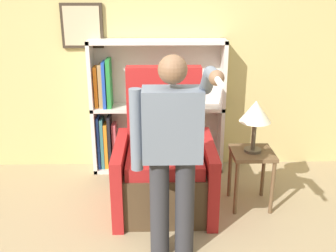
{
  "coord_description": "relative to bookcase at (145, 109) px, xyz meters",
  "views": [
    {
      "loc": [
        0.03,
        -2.36,
        2.04
      ],
      "look_at": [
        0.11,
        0.64,
        0.97
      ],
      "focal_mm": 42.0,
      "sensor_mm": 36.0,
      "label": 1
    }
  ],
  "objects": [
    {
      "name": "armchair",
      "position": [
        0.2,
        -0.82,
        -0.32
      ],
      "size": [
        0.92,
        0.89,
        1.32
      ],
      "color": "#4C3823",
      "rests_on": "ground_plane"
    },
    {
      "name": "bookcase",
      "position": [
        0.0,
        0.0,
        0.0
      ],
      "size": [
        1.48,
        0.28,
        1.5
      ],
      "color": "silver",
      "rests_on": "ground_plane"
    },
    {
      "name": "table_lamp",
      "position": [
        1.03,
        -0.85,
        0.22
      ],
      "size": [
        0.29,
        0.29,
        0.5
      ],
      "color": "#4C4233",
      "rests_on": "side_table"
    },
    {
      "name": "wall_back",
      "position": [
        0.11,
        0.15,
        0.68
      ],
      "size": [
        8.0,
        0.11,
        2.8
      ],
      "color": "tan",
      "rests_on": "ground_plane"
    },
    {
      "name": "side_table",
      "position": [
        1.03,
        -0.85,
        -0.27
      ],
      "size": [
        0.39,
        0.39,
        0.57
      ],
      "color": "brown",
      "rests_on": "ground_plane"
    },
    {
      "name": "person_standing",
      "position": [
        0.25,
        -1.59,
        0.19
      ],
      "size": [
        0.58,
        0.78,
        1.6
      ],
      "color": "#2D2D33",
      "rests_on": "ground_plane"
    }
  ]
}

